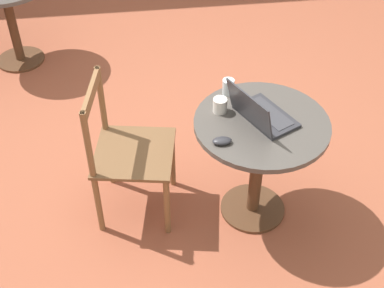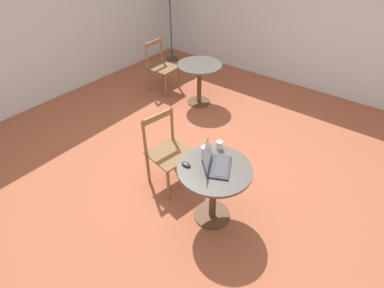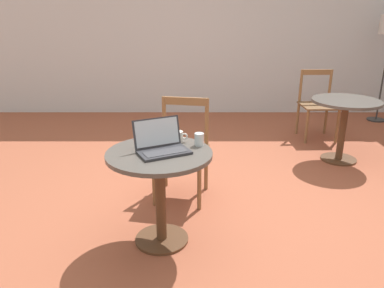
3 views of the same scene
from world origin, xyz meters
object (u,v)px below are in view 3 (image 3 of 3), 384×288
(cafe_table_near, at_px, (160,174))
(mouse, at_px, (143,138))
(chair_near_back, at_px, (182,149))
(chair_mid_back, at_px, (317,105))
(cafe_table_mid, at_px, (345,114))
(mug, at_px, (178,137))
(laptop, at_px, (162,145))
(drinking_glass, at_px, (199,139))

(cafe_table_near, height_order, mouse, mouse)
(cafe_table_near, relative_size, chair_near_back, 0.83)
(chair_mid_back, height_order, mouse, chair_mid_back)
(chair_mid_back, relative_size, mouse, 8.89)
(chair_near_back, bearing_deg, cafe_table_mid, 25.91)
(cafe_table_near, height_order, mug, mug)
(cafe_table_near, xyz_separation_m, mug, (0.12, 0.21, 0.20))
(chair_near_back, xyz_separation_m, mug, (-0.01, -0.53, 0.30))
(chair_mid_back, bearing_deg, laptop, -127.59)
(chair_mid_back, relative_size, mug, 7.86)
(chair_near_back, distance_m, chair_mid_back, 2.43)
(mouse, bearing_deg, mug, -7.24)
(cafe_table_mid, bearing_deg, mouse, -146.49)
(chair_near_back, xyz_separation_m, mouse, (-0.28, -0.50, 0.27))
(cafe_table_near, height_order, cafe_table_mid, same)
(chair_mid_back, bearing_deg, drinking_glass, -125.01)
(cafe_table_mid, bearing_deg, laptop, -139.90)
(cafe_table_near, relative_size, mouse, 7.35)
(mouse, bearing_deg, cafe_table_near, -60.00)
(cafe_table_near, relative_size, cafe_table_mid, 1.00)
(chair_near_back, height_order, chair_mid_back, same)
(chair_near_back, height_order, mouse, chair_near_back)
(mouse, height_order, drinking_glass, drinking_glass)
(cafe_table_mid, height_order, chair_mid_back, chair_mid_back)
(cafe_table_mid, relative_size, laptop, 1.76)
(cafe_table_mid, relative_size, chair_mid_back, 0.83)
(laptop, bearing_deg, cafe_table_mid, 40.10)
(cafe_table_near, xyz_separation_m, drinking_glass, (0.28, 0.14, 0.21))
(mouse, bearing_deg, chair_mid_back, 47.22)
(chair_near_back, xyz_separation_m, chair_mid_back, (1.75, 1.69, 0.00))
(cafe_table_mid, height_order, laptop, laptop)
(mouse, distance_m, drinking_glass, 0.43)
(cafe_table_mid, relative_size, drinking_glass, 8.07)
(cafe_table_near, relative_size, drinking_glass, 8.07)
(cafe_table_near, distance_m, laptop, 0.21)
(cafe_table_near, distance_m, mug, 0.32)
(chair_near_back, bearing_deg, chair_mid_back, 44.06)
(chair_near_back, height_order, drinking_glass, chair_near_back)
(chair_near_back, height_order, mug, chair_near_back)
(chair_near_back, relative_size, chair_mid_back, 1.00)
(cafe_table_mid, relative_size, mug, 6.50)
(cafe_table_mid, height_order, mug, mug)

